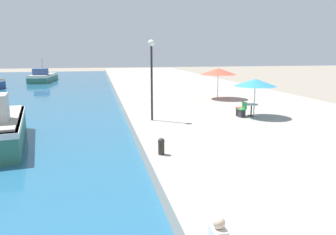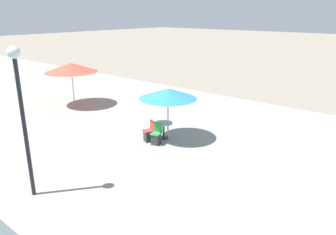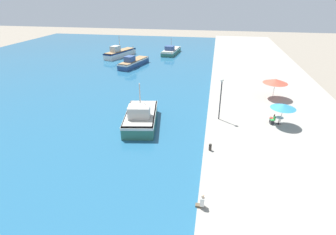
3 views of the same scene
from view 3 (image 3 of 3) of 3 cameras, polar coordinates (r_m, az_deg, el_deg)
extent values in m
cube|color=#235B7F|center=(53.46, -22.55, 9.44)|extent=(56.00, 90.00, 0.04)
cube|color=gray|center=(45.82, 19.57, 7.88)|extent=(16.00, 90.00, 0.66)
cube|color=#33705B|center=(28.58, -5.90, -0.25)|extent=(4.25, 7.49, 1.34)
cube|color=silver|center=(28.35, -5.95, 0.74)|extent=(4.32, 7.57, 0.25)
cube|color=#ADA89E|center=(28.28, -5.97, 1.07)|extent=(3.91, 6.89, 0.10)
cube|color=#B7B2A8|center=(26.89, -6.32, 1.25)|extent=(2.42, 1.89, 1.21)
cylinder|color=#B7B2A8|center=(27.64, -6.12, 4.21)|extent=(0.12, 0.12, 3.23)
cube|color=navy|center=(52.83, -7.43, 11.64)|extent=(4.12, 8.68, 1.12)
cube|color=silver|center=(52.73, -7.46, 12.10)|extent=(4.19, 8.77, 0.25)
cube|color=#99754C|center=(52.69, -7.47, 12.28)|extent=(3.79, 7.99, 0.10)
cube|color=#334C7F|center=(51.35, -8.37, 12.52)|extent=(1.93, 2.16, 1.01)
cylinder|color=#B7B2A8|center=(52.39, -7.56, 13.77)|extent=(0.12, 0.12, 2.70)
cube|color=silver|center=(61.43, -10.35, 13.49)|extent=(4.89, 9.13, 1.33)
cube|color=navy|center=(61.32, -10.39, 13.98)|extent=(4.96, 9.23, 0.25)
cube|color=#99754C|center=(61.29, -10.40, 14.14)|extent=(4.50, 8.40, 0.10)
cube|color=#B7B2A8|center=(59.99, -11.41, 14.45)|extent=(2.05, 2.34, 1.20)
cylinder|color=#B7B2A8|center=(61.00, -10.53, 15.65)|extent=(0.12, 0.12, 3.19)
cube|color=#33705B|center=(63.69, 0.70, 14.16)|extent=(3.46, 8.38, 1.03)
cube|color=silver|center=(63.62, 0.70, 14.51)|extent=(3.52, 8.46, 0.25)
cube|color=#ADA89E|center=(63.59, 0.70, 14.66)|extent=(3.18, 7.71, 0.10)
cube|color=#334C7F|center=(62.13, 0.36, 14.89)|extent=(2.09, 1.96, 0.93)
cylinder|color=#B7B2A8|center=(63.36, 0.70, 15.81)|extent=(0.12, 0.12, 2.47)
cylinder|color=#B7B7B7|center=(29.25, 23.46, 0.33)|extent=(0.06, 0.06, 2.01)
cone|color=teal|center=(28.84, 23.82, 2.26)|extent=(2.50, 2.50, 0.44)
cylinder|color=#B7B7B7|center=(36.57, 22.05, 5.57)|extent=(0.06, 0.06, 2.17)
cone|color=#E04C38|center=(36.21, 22.36, 7.35)|extent=(3.07, 3.07, 0.54)
cylinder|color=#333338|center=(29.78, 22.91, -1.24)|extent=(0.44, 0.44, 0.04)
cylinder|color=#333338|center=(29.64, 23.01, -0.67)|extent=(0.08, 0.08, 0.70)
cylinder|color=beige|center=(29.49, 23.13, -0.02)|extent=(0.80, 0.80, 0.04)
cube|color=#2D2D33|center=(29.81, 21.59, -0.53)|extent=(0.45, 0.45, 0.45)
cube|color=red|center=(29.71, 21.67, -0.09)|extent=(0.53, 0.53, 0.06)
cube|color=red|center=(29.58, 22.11, 0.22)|extent=(0.22, 0.39, 0.40)
cube|color=#2D2D33|center=(29.37, 21.66, -0.94)|extent=(0.41, 0.41, 0.45)
cube|color=#2D8E42|center=(29.26, 21.74, -0.49)|extent=(0.49, 0.49, 0.06)
cube|color=#2D8E42|center=(29.25, 22.17, -0.07)|extent=(0.16, 0.40, 0.40)
cube|color=brown|center=(17.82, 6.68, -18.48)|extent=(0.42, 0.28, 0.16)
cube|color=silver|center=(17.55, 7.46, -17.62)|extent=(0.26, 0.36, 0.63)
sphere|color=beige|center=(17.26, 7.55, -16.58)|extent=(0.23, 0.23, 0.23)
cylinder|color=#2D2823|center=(23.18, 9.16, -6.56)|extent=(0.24, 0.24, 0.45)
sphere|color=#2D2823|center=(23.03, 9.21, -5.94)|extent=(0.26, 0.26, 0.26)
cylinder|color=#232328|center=(28.17, 11.31, 3.53)|extent=(0.12, 0.12, 4.20)
sphere|color=white|center=(27.42, 11.71, 7.95)|extent=(0.36, 0.36, 0.36)
camera|label=1|loc=(11.76, -3.66, -20.96)|focal=35.00mm
camera|label=2|loc=(18.91, -0.73, 3.88)|focal=35.00mm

